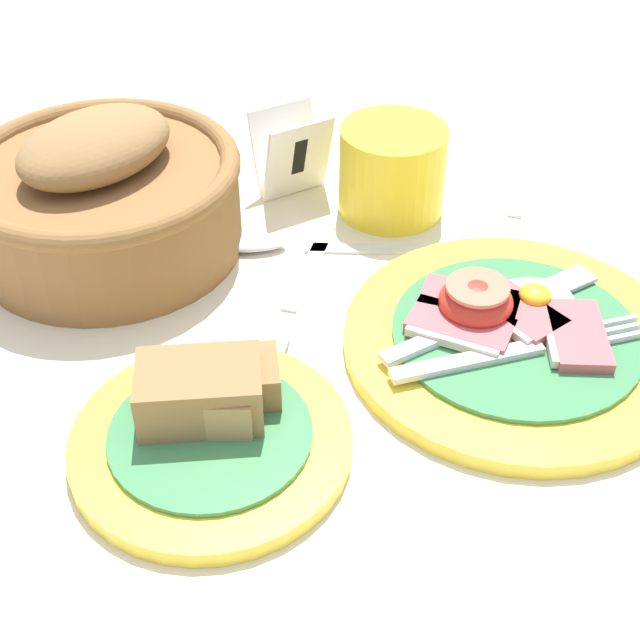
# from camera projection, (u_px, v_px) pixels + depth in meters

# --- Properties ---
(ground_plane) EXTENTS (3.00, 3.00, 0.00)m
(ground_plane) POSITION_uv_depth(u_px,v_px,m) (411.00, 397.00, 0.59)
(ground_plane) COLOR beige
(breakfast_plate) EXTENTS (0.24, 0.24, 0.04)m
(breakfast_plate) POSITION_uv_depth(u_px,v_px,m) (510.00, 333.00, 0.62)
(breakfast_plate) COLOR yellow
(breakfast_plate) RESTS_ON ground_plane
(bread_plate) EXTENTS (0.17, 0.17, 0.05)m
(bread_plate) POSITION_uv_depth(u_px,v_px,m) (211.00, 423.00, 0.55)
(bread_plate) COLOR yellow
(bread_plate) RESTS_ON ground_plane
(sugar_cup) EXTENTS (0.09, 0.09, 0.07)m
(sugar_cup) POSITION_uv_depth(u_px,v_px,m) (392.00, 168.00, 0.74)
(sugar_cup) COLOR yellow
(sugar_cup) RESTS_ON ground_plane
(bread_basket) EXTENTS (0.22, 0.22, 0.11)m
(bread_basket) POSITION_uv_depth(u_px,v_px,m) (104.00, 194.00, 0.69)
(bread_basket) COLOR brown
(bread_basket) RESTS_ON ground_plane
(number_card) EXTENTS (0.06, 0.05, 0.07)m
(number_card) POSITION_uv_depth(u_px,v_px,m) (292.00, 154.00, 0.76)
(number_card) COLOR white
(number_card) RESTS_ON ground_plane
(teaspoon_by_saucer) EXTENTS (0.14, 0.16, 0.01)m
(teaspoon_by_saucer) POSITION_uv_depth(u_px,v_px,m) (515.00, 228.00, 0.73)
(teaspoon_by_saucer) COLOR silver
(teaspoon_by_saucer) RESTS_ON ground_plane
(teaspoon_near_cup) EXTENTS (0.16, 0.14, 0.01)m
(teaspoon_near_cup) POSITION_uv_depth(u_px,v_px,m) (278.00, 326.00, 0.63)
(teaspoon_near_cup) COLOR silver
(teaspoon_near_cup) RESTS_ON ground_plane
(teaspoon_stray) EXTENTS (0.17, 0.12, 0.01)m
(teaspoon_stray) POSITION_uv_depth(u_px,v_px,m) (276.00, 243.00, 0.71)
(teaspoon_stray) COLOR silver
(teaspoon_stray) RESTS_ON ground_plane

